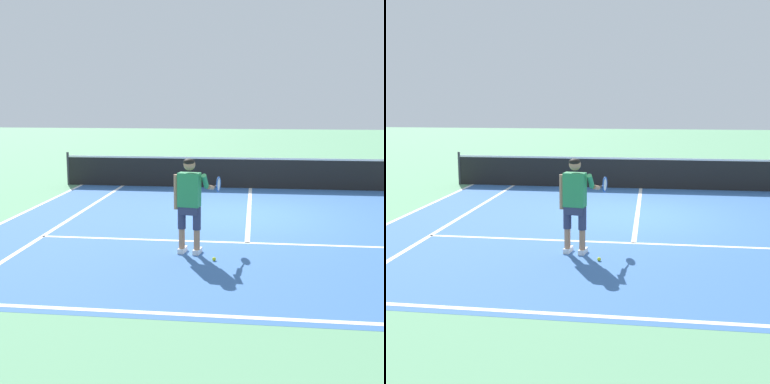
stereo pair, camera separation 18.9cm
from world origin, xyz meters
TOP-DOWN VIEW (x-y plane):
  - ground_plane at (0.00, 0.00)m, footprint 80.00×80.00m
  - court_inner_surface at (0.00, -1.01)m, footprint 10.98×10.28m
  - line_baseline at (0.00, -5.95)m, footprint 10.98×0.10m
  - line_service at (0.00, -2.47)m, footprint 8.23×0.10m
  - line_centre_service at (0.00, 0.73)m, footprint 0.10×6.40m
  - line_singles_left at (-4.12, -1.01)m, footprint 0.10×9.88m
  - line_doubles_left at (-5.49, -1.01)m, footprint 0.10×9.88m
  - tennis_net at (0.00, 3.93)m, footprint 11.96×0.08m
  - tennis_player at (-1.01, -3.26)m, footprint 0.78×1.08m
  - tennis_ball_near_feet at (-0.55, -3.66)m, footprint 0.07×0.07m

SIDE VIEW (x-z plane):
  - ground_plane at x=0.00m, z-range 0.00..0.00m
  - court_inner_surface at x=0.00m, z-range 0.00..0.00m
  - line_baseline at x=0.00m, z-range 0.00..0.01m
  - line_service at x=0.00m, z-range 0.00..0.01m
  - line_centre_service at x=0.00m, z-range 0.00..0.01m
  - line_singles_left at x=-4.12m, z-range 0.00..0.01m
  - line_doubles_left at x=-5.49m, z-range 0.00..0.01m
  - tennis_ball_near_feet at x=-0.55m, z-range 0.00..0.07m
  - tennis_net at x=0.00m, z-range -0.04..1.03m
  - tennis_player at x=-1.01m, z-range 0.13..1.85m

